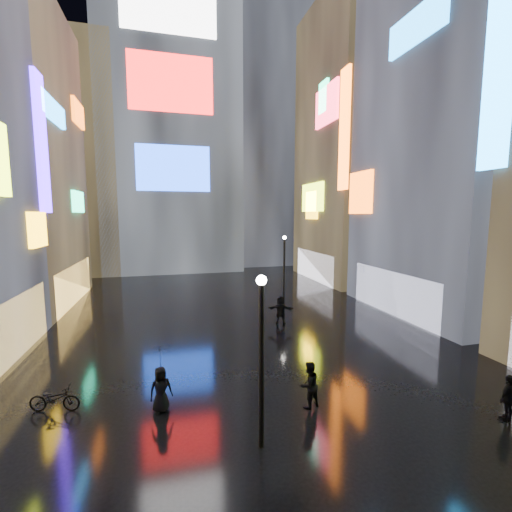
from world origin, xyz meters
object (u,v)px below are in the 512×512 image
object	(u,v)px
lamp_far	(284,264)
pedestrian_3	(509,398)
bicycle	(55,399)
lamp_near	(261,352)

from	to	relation	value
lamp_far	pedestrian_3	world-z (taller)	lamp_far
bicycle	lamp_far	bearing A→B (deg)	-32.78
lamp_near	pedestrian_3	world-z (taller)	lamp_near
lamp_near	pedestrian_3	xyz separation A→B (m)	(8.37, -0.84, -2.15)
lamp_near	pedestrian_3	bearing A→B (deg)	-5.72
lamp_far	lamp_near	bearing A→B (deg)	-111.41
pedestrian_3	bicycle	distance (m)	15.56
lamp_near	bicycle	world-z (taller)	lamp_near
lamp_near	lamp_far	world-z (taller)	same
lamp_far	pedestrian_3	distance (m)	17.84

